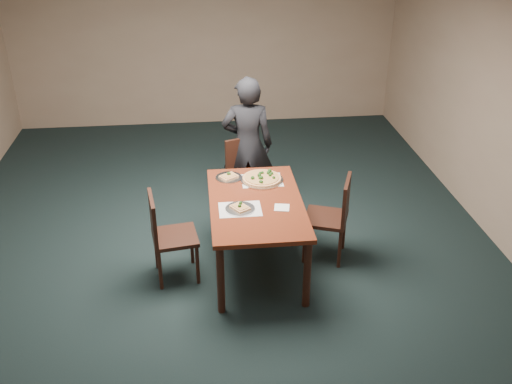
{
  "coord_description": "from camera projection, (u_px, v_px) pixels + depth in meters",
  "views": [
    {
      "loc": [
        -0.15,
        -4.96,
        3.42
      ],
      "look_at": [
        0.36,
        -0.16,
        0.85
      ],
      "focal_mm": 40.0,
      "sensor_mm": 36.0,
      "label": 1
    }
  ],
  "objects": [
    {
      "name": "chair_left",
      "position": [
        166.0,
        232.0,
        5.46
      ],
      "size": [
        0.48,
        0.48,
        0.91
      ],
      "rotation": [
        0.0,
        0.0,
        1.72
      ],
      "color": "black",
      "rests_on": "ground"
    },
    {
      "name": "slice_plate_near",
      "position": [
        240.0,
        208.0,
        5.37
      ],
      "size": [
        0.28,
        0.28,
        0.06
      ],
      "color": "silver",
      "rests_on": "dining_table"
    },
    {
      "name": "ground",
      "position": [
        220.0,
        258.0,
        5.98
      ],
      "size": [
        8.0,
        8.0,
        0.0
      ],
      "primitive_type": "plane",
      "color": "black",
      "rests_on": "ground"
    },
    {
      "name": "chair_far",
      "position": [
        247.0,
        173.0,
        6.6
      ],
      "size": [
        0.54,
        0.54,
        0.91
      ],
      "rotation": [
        0.0,
        0.0,
        0.36
      ],
      "color": "black",
      "rests_on": "ground"
    },
    {
      "name": "chair_right",
      "position": [
        334.0,
        214.0,
        5.77
      ],
      "size": [
        0.54,
        0.54,
        0.91
      ],
      "rotation": [
        0.0,
        0.0,
        -1.93
      ],
      "color": "black",
      "rests_on": "ground"
    },
    {
      "name": "room_shell",
      "position": [
        215.0,
        99.0,
        5.16
      ],
      "size": [
        8.0,
        8.0,
        8.0
      ],
      "color": "tan",
      "rests_on": "ground"
    },
    {
      "name": "placemat_near",
      "position": [
        240.0,
        209.0,
        5.38
      ],
      "size": [
        0.4,
        0.3,
        0.0
      ],
      "primitive_type": "cube",
      "color": "white",
      "rests_on": "dining_table"
    },
    {
      "name": "pizza_pan",
      "position": [
        262.0,
        178.0,
        5.9
      ],
      "size": [
        0.44,
        0.44,
        0.07
      ],
      "color": "silver",
      "rests_on": "dining_table"
    },
    {
      "name": "napkin",
      "position": [
        282.0,
        208.0,
        5.4
      ],
      "size": [
        0.16,
        0.16,
        0.01
      ],
      "primitive_type": "cube",
      "rotation": [
        0.0,
        0.0,
        -0.19
      ],
      "color": "white",
      "rests_on": "dining_table"
    },
    {
      "name": "diner",
      "position": [
        248.0,
        145.0,
        6.58
      ],
      "size": [
        0.63,
        0.45,
        1.62
      ],
      "primitive_type": "imported",
      "rotation": [
        0.0,
        0.0,
        3.04
      ],
      "color": "black",
      "rests_on": "ground"
    },
    {
      "name": "dining_table",
      "position": [
        256.0,
        209.0,
        5.56
      ],
      "size": [
        0.9,
        1.5,
        0.75
      ],
      "color": "#551E11",
      "rests_on": "ground"
    },
    {
      "name": "slice_plate_far",
      "position": [
        229.0,
        177.0,
        5.96
      ],
      "size": [
        0.28,
        0.28,
        0.06
      ],
      "color": "silver",
      "rests_on": "dining_table"
    },
    {
      "name": "placemat_main",
      "position": [
        262.0,
        180.0,
        5.91
      ],
      "size": [
        0.42,
        0.32,
        0.0
      ],
      "primitive_type": "cube",
      "color": "white",
      "rests_on": "dining_table"
    }
  ]
}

